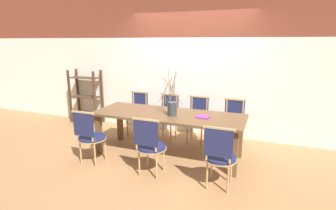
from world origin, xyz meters
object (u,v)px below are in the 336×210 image
object	(u,v)px
dining_table	(168,119)
book_stack	(203,117)
chair_near_center	(220,155)
shelving_rack	(86,97)
vase_centerpiece	(172,108)
chair_far_center	(197,119)

from	to	relation	value
dining_table	book_stack	size ratio (longest dim) A/B	11.14
chair_near_center	shelving_rack	distance (m)	3.96
dining_table	chair_near_center	size ratio (longest dim) A/B	2.82
vase_centerpiece	shelving_rack	distance (m)	2.85
chair_far_center	book_stack	bearing A→B (deg)	110.99
book_stack	shelving_rack	bearing A→B (deg)	161.22
vase_centerpiece	shelving_rack	world-z (taller)	vase_centerpiece
chair_far_center	vase_centerpiece	size ratio (longest dim) A/B	1.18
chair_near_center	shelving_rack	xyz separation A→B (m)	(-3.52, 1.80, 0.15)
chair_near_center	chair_far_center	world-z (taller)	same
dining_table	vase_centerpiece	bearing A→B (deg)	-37.76
dining_table	chair_near_center	xyz separation A→B (m)	(1.01, -0.75, -0.17)
vase_centerpiece	book_stack	bearing A→B (deg)	8.63
shelving_rack	chair_far_center	bearing A→B (deg)	-6.18
chair_far_center	book_stack	size ratio (longest dim) A/B	3.94
dining_table	book_stack	xyz separation A→B (m)	(0.60, -0.00, 0.10)
dining_table	vase_centerpiece	xyz separation A→B (m)	(0.10, -0.08, 0.22)
chair_near_center	chair_far_center	bearing A→B (deg)	115.08
vase_centerpiece	shelving_rack	bearing A→B (deg)	156.54
chair_far_center	vase_centerpiece	bearing A→B (deg)	75.69
dining_table	vase_centerpiece	size ratio (longest dim) A/B	3.34
dining_table	vase_centerpiece	distance (m)	0.26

